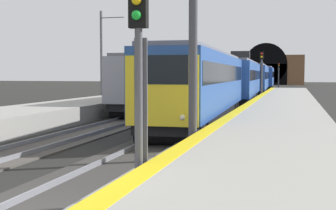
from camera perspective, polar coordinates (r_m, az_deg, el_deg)
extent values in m
cube|color=yellow|center=(8.19, -4.39, -9.07)|extent=(112.00, 0.50, 0.01)
cube|color=#264C99|center=(26.02, 4.22, 2.84)|extent=(18.45, 3.41, 2.96)
cube|color=black|center=(26.02, 4.23, 3.89)|extent=(17.72, 3.42, 0.92)
cube|color=slate|center=(26.05, 4.24, 6.31)|extent=(17.89, 2.97, 0.20)
cube|color=black|center=(26.10, 4.21, -0.79)|extent=(18.07, 3.06, 0.47)
cylinder|color=black|center=(18.19, 0.05, -3.74)|extent=(0.92, 2.67, 0.85)
cylinder|color=black|center=(19.93, 1.26, -3.08)|extent=(0.92, 2.67, 0.85)
cylinder|color=black|center=(32.39, 6.01, -0.44)|extent=(0.92, 2.67, 0.85)
cylinder|color=black|center=(34.17, 6.41, -0.22)|extent=(0.92, 2.67, 0.85)
cube|color=yellow|center=(16.99, -0.80, 1.73)|extent=(0.20, 2.76, 2.60)
cube|color=black|center=(16.93, -0.84, 4.33)|extent=(0.10, 2.01, 1.06)
sphere|color=#F2EACC|center=(16.82, 1.77, -1.54)|extent=(0.20, 0.20, 0.20)
sphere|color=#F2EACC|center=(17.20, -3.40, -1.42)|extent=(0.20, 0.20, 0.20)
cube|color=#264C99|center=(44.73, 8.84, 3.21)|extent=(18.45, 3.41, 2.96)
cube|color=black|center=(44.72, 8.84, 3.64)|extent=(17.72, 3.42, 0.85)
cube|color=slate|center=(44.74, 8.86, 5.23)|extent=(17.89, 2.97, 0.20)
cube|color=black|center=(44.77, 8.81, 1.10)|extent=(18.07, 3.06, 0.47)
cylinder|color=black|center=(36.78, 7.79, 0.06)|extent=(0.92, 2.67, 0.85)
cylinder|color=black|center=(38.57, 8.05, 0.23)|extent=(0.92, 2.67, 0.85)
cylinder|color=black|center=(51.02, 9.38, 1.08)|extent=(0.92, 2.67, 0.85)
cylinder|color=black|center=(52.81, 9.52, 1.17)|extent=(0.92, 2.67, 0.85)
cube|color=#264C99|center=(63.55, 10.72, 3.36)|extent=(18.45, 3.41, 2.96)
cube|color=black|center=(63.55, 10.73, 3.57)|extent=(17.72, 3.42, 0.89)
cube|color=slate|center=(63.56, 10.74, 4.78)|extent=(17.89, 2.97, 0.20)
cube|color=black|center=(63.58, 10.71, 1.87)|extent=(18.07, 3.06, 0.47)
cylinder|color=black|center=(55.67, 10.30, 1.30)|extent=(0.92, 2.67, 0.85)
cylinder|color=black|center=(57.46, 10.40, 1.37)|extent=(0.92, 2.67, 0.85)
cylinder|color=black|center=(69.73, 10.95, 1.79)|extent=(0.92, 2.67, 0.85)
cylinder|color=black|center=(71.52, 11.01, 1.84)|extent=(0.92, 2.67, 0.85)
cube|color=#264C99|center=(82.41, 11.75, 3.44)|extent=(18.45, 3.41, 2.96)
cube|color=black|center=(82.41, 11.75, 3.69)|extent=(17.72, 3.42, 0.92)
cube|color=slate|center=(82.41, 11.76, 4.53)|extent=(17.89, 2.97, 0.20)
cube|color=black|center=(82.43, 11.73, 2.29)|extent=(18.07, 3.06, 0.47)
cylinder|color=black|center=(74.73, 11.55, 1.91)|extent=(0.92, 2.67, 0.85)
cylinder|color=black|center=(76.52, 11.59, 1.95)|extent=(0.92, 2.67, 0.85)
cylinder|color=black|center=(88.36, 11.85, 2.19)|extent=(0.92, 2.67, 0.85)
cylinder|color=black|center=(90.16, 11.88, 2.22)|extent=(0.92, 2.67, 0.85)
cube|color=black|center=(44.76, 8.86, 5.94)|extent=(1.35, 1.76, 0.90)
cube|color=gray|center=(36.12, -0.01, 3.24)|extent=(18.72, 3.04, 2.82)
cube|color=black|center=(36.12, -0.01, 3.79)|extent=(17.98, 3.07, 0.92)
cube|color=slate|center=(36.14, -0.01, 5.64)|extent=(18.16, 2.61, 0.20)
cube|color=black|center=(36.17, -0.01, 0.70)|extent=(18.35, 2.69, 0.55)
cylinder|color=black|center=(44.07, 2.85, 0.80)|extent=(1.02, 2.66, 0.99)
cylinder|color=black|center=(42.32, 2.31, 0.68)|extent=(1.02, 2.66, 0.99)
cylinder|color=black|center=(30.16, -3.27, -0.60)|extent=(1.02, 2.66, 0.99)
cylinder|color=black|center=(28.47, -4.44, -0.86)|extent=(1.02, 2.66, 0.99)
cube|color=yellow|center=(45.24, 3.21, 3.17)|extent=(0.14, 2.76, 2.52)
cube|color=black|center=(45.28, 3.23, 4.07)|extent=(0.06, 2.01, 1.01)
sphere|color=#F2EACC|center=(45.49, 2.25, 2.03)|extent=(0.20, 0.20, 0.20)
sphere|color=#F2EACC|center=(45.15, 4.20, 2.01)|extent=(0.20, 0.20, 0.20)
cube|color=gray|center=(54.90, 5.26, 3.43)|extent=(18.72, 3.04, 2.82)
cube|color=black|center=(54.90, 5.26, 3.67)|extent=(17.98, 3.07, 0.95)
cube|color=slate|center=(54.91, 5.27, 5.00)|extent=(18.16, 2.61, 0.20)
cube|color=black|center=(54.94, 5.25, 1.75)|extent=(18.35, 2.69, 0.55)
cylinder|color=black|center=(63.23, 6.62, 1.69)|extent=(1.02, 2.66, 0.99)
cylinder|color=black|center=(61.45, 6.36, 1.64)|extent=(1.02, 2.66, 0.99)
cylinder|color=black|center=(48.48, 3.83, 1.07)|extent=(1.02, 2.66, 0.99)
cylinder|color=black|center=(46.72, 3.38, 0.97)|extent=(1.02, 2.66, 0.99)
cube|color=gray|center=(73.91, 7.83, 3.51)|extent=(18.72, 3.04, 2.82)
cube|color=black|center=(73.91, 7.83, 3.72)|extent=(17.98, 3.07, 0.88)
cube|color=slate|center=(73.92, 7.84, 4.68)|extent=(18.16, 2.61, 0.20)
cube|color=black|center=(73.94, 7.82, 2.26)|extent=(18.35, 2.69, 0.55)
cylinder|color=black|center=(82.21, 8.61, 2.16)|extent=(1.02, 2.66, 0.99)
cylinder|color=black|center=(80.43, 8.45, 2.13)|extent=(1.02, 2.66, 0.99)
cylinder|color=black|center=(67.48, 7.05, 1.82)|extent=(1.02, 2.66, 0.99)
cylinder|color=black|center=(65.70, 6.82, 1.77)|extent=(1.02, 2.66, 0.99)
cube|color=black|center=(54.93, 5.27, 5.58)|extent=(1.32, 1.74, 0.90)
cylinder|color=#4C4C54|center=(9.68, -3.59, -1.75)|extent=(0.16, 0.16, 3.75)
cube|color=black|center=(9.75, -3.65, 12.44)|extent=(0.20, 0.38, 1.05)
cube|color=#4C4C54|center=(9.82, -3.32, -1.68)|extent=(0.04, 0.28, 3.38)
sphere|color=yellow|center=(9.63, -3.90, 12.70)|extent=(0.20, 0.20, 0.20)
sphere|color=green|center=(9.59, -3.89, 10.93)|extent=(0.20, 0.20, 0.20)
cylinder|color=#4C4C54|center=(46.58, 11.36, 2.89)|extent=(0.16, 0.16, 4.23)
cube|color=black|center=(46.61, 11.40, 5.95)|extent=(0.20, 0.38, 0.75)
cube|color=#4C4C54|center=(46.72, 11.37, 2.89)|extent=(0.04, 0.28, 3.81)
sphere|color=red|center=(46.49, 11.39, 6.17)|extent=(0.20, 0.20, 0.20)
sphere|color=yellow|center=(46.48, 11.39, 5.80)|extent=(0.20, 0.20, 0.20)
cylinder|color=#38383D|center=(98.45, 13.38, 3.34)|extent=(0.16, 0.16, 4.32)
cube|color=black|center=(98.46, 13.41, 4.82)|extent=(0.20, 0.38, 0.75)
cube|color=#38383D|center=(98.59, 13.38, 3.34)|extent=(0.04, 0.28, 3.89)
sphere|color=red|center=(98.33, 13.40, 4.92)|extent=(0.20, 0.20, 0.20)
sphere|color=yellow|center=(98.33, 13.40, 4.74)|extent=(0.20, 0.20, 0.20)
cylinder|color=#3F3F47|center=(14.93, 3.07, 5.45)|extent=(0.28, 0.28, 6.48)
cube|color=brown|center=(125.46, 11.91, 4.22)|extent=(2.98, 19.44, 7.74)
cube|color=black|center=(123.92, 11.86, 3.69)|extent=(0.12, 10.89, 5.42)
cylinder|color=black|center=(123.94, 11.88, 4.94)|extent=(0.12, 10.89, 10.89)
cylinder|color=#595B60|center=(41.31, -8.15, 5.62)|extent=(0.22, 0.22, 8.29)
cylinder|color=#595B60|center=(41.18, -6.83, 10.59)|extent=(0.08, 2.10, 0.08)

